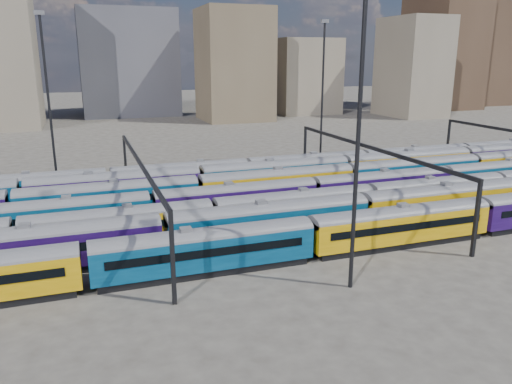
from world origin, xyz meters
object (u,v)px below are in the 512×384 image
object	(u,v)px
rake_0	(481,211)
rake_2	(120,222)
mast_2	(359,127)
rake_1	(444,199)

from	to	relation	value
rake_0	rake_2	size ratio (longest dim) A/B	0.89
rake_2	mast_2	world-z (taller)	mast_2
rake_1	mast_2	size ratio (longest dim) A/B	4.36
rake_0	rake_2	xyz separation A→B (m)	(-38.29, 10.00, -0.11)
rake_0	rake_1	world-z (taller)	rake_1
rake_2	mast_2	xyz separation A→B (m)	(17.92, -17.00, 11.38)
rake_0	mast_2	distance (m)	24.31
rake_2	rake_1	bearing A→B (deg)	-7.61
mast_2	rake_0	bearing A→B (deg)	18.96
rake_1	mast_2	world-z (taller)	mast_2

